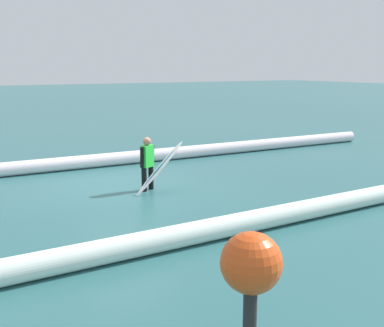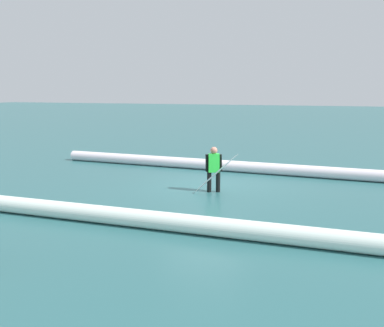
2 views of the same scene
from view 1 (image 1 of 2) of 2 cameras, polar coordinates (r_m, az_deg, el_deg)
name	(u,v)px [view 1 (image 1 of 2)]	position (r m, az deg, el deg)	size (l,w,h in m)	color
ground_plane	(121,187)	(13.53, -8.38, -2.77)	(157.56, 157.56, 0.00)	#2B6063
surfer	(147,161)	(12.96, -5.28, 0.30)	(0.48, 0.33, 1.44)	black
surfboard	(160,168)	(12.72, -3.81, -0.55)	(1.44, 0.33, 1.34)	white
channel_buoy	(251,266)	(5.55, 6.96, -11.88)	(0.70, 0.70, 1.48)	#262626
wave_crest_foreground	(149,156)	(16.98, -5.04, 0.93)	(0.43, 0.43, 19.58)	white
wave_crest_midground	(65,260)	(8.20, -14.73, -10.89)	(0.43, 0.43, 16.94)	white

